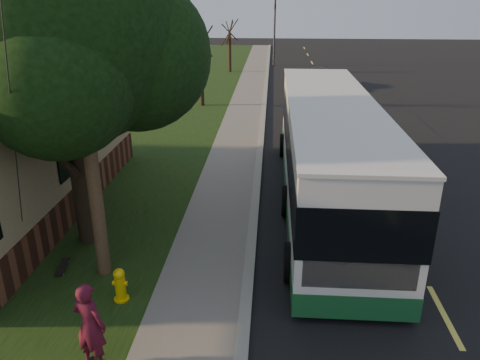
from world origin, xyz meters
name	(u,v)px	position (x,y,z in m)	size (l,w,h in m)	color
ground	(246,307)	(0.00, 0.00, 0.00)	(120.00, 120.00, 0.00)	black
road	(360,155)	(4.00, 10.00, 0.01)	(8.00, 80.00, 0.01)	black
curb	(260,151)	(0.00, 10.00, 0.06)	(0.25, 80.00, 0.12)	gray
sidewalk	(235,151)	(-1.00, 10.00, 0.04)	(2.00, 80.00, 0.08)	slate
grass_verge	(150,149)	(-4.50, 10.00, 0.04)	(5.00, 80.00, 0.07)	black
fire_hydrant	(120,285)	(-2.60, 0.00, 0.43)	(0.32, 0.32, 0.74)	yellow
utility_pole	(79,70)	(-3.31, 0.99, 4.63)	(2.86, 3.21, 9.07)	#473321
leafy_tree	(67,34)	(-4.17, 2.65, 5.17)	(6.30, 6.00, 7.80)	black
bare_tree_near	(201,68)	(-3.50, 18.00, 2.15)	(1.38, 1.21, 4.31)	black
bare_tree_far	(230,47)	(-3.00, 30.00, 2.00)	(1.38, 1.21, 4.03)	black
traffic_signal	(275,28)	(0.50, 34.00, 3.16)	(0.18, 0.22, 5.50)	#2D2D30
transit_bus	(328,150)	(2.14, 5.36, 1.69)	(2.70, 11.70, 3.17)	silver
skateboarder	(90,325)	(-2.50, -1.82, 0.89)	(0.59, 0.39, 1.63)	#4D0F22
skateboard_main	(63,267)	(-4.32, 1.06, 0.12)	(0.31, 0.76, 0.07)	black
distant_car	(320,77)	(3.61, 24.17, 0.69)	(1.64, 4.08, 1.39)	black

